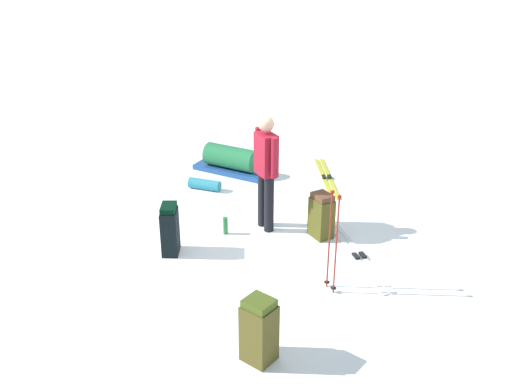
{
  "coord_description": "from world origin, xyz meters",
  "views": [
    {
      "loc": [
        7.08,
        -1.25,
        3.97
      ],
      "look_at": [
        0.0,
        0.0,
        0.7
      ],
      "focal_mm": 40.21,
      "sensor_mm": 36.0,
      "label": 1
    }
  ],
  "objects_px": {
    "backpack_large_dark": "(170,230)",
    "ski_poles_planted_near": "(333,237)",
    "ski_pair_near": "(327,178)",
    "skier_standing": "(266,167)",
    "gear_sled": "(231,161)",
    "ski_pair_far": "(359,257)",
    "backpack_bright": "(321,216)",
    "backpack_small_spare": "(259,331)",
    "thermos_bottle": "(225,226)",
    "sleeping_mat_rolled": "(205,184)"
  },
  "relations": [
    {
      "from": "backpack_small_spare",
      "to": "thermos_bottle",
      "type": "distance_m",
      "value": 2.71
    },
    {
      "from": "ski_pair_near",
      "to": "sleeping_mat_rolled",
      "type": "height_order",
      "value": "sleeping_mat_rolled"
    },
    {
      "from": "sleeping_mat_rolled",
      "to": "thermos_bottle",
      "type": "height_order",
      "value": "thermos_bottle"
    },
    {
      "from": "backpack_bright",
      "to": "ski_poles_planted_near",
      "type": "relative_size",
      "value": 0.51
    },
    {
      "from": "skier_standing",
      "to": "backpack_large_dark",
      "type": "height_order",
      "value": "skier_standing"
    },
    {
      "from": "ski_pair_near",
      "to": "backpack_small_spare",
      "type": "xyz_separation_m",
      "value": [
        4.4,
        -2.01,
        0.34
      ]
    },
    {
      "from": "backpack_large_dark",
      "to": "ski_poles_planted_near",
      "type": "distance_m",
      "value": 2.27
    },
    {
      "from": "backpack_bright",
      "to": "backpack_small_spare",
      "type": "height_order",
      "value": "backpack_small_spare"
    },
    {
      "from": "backpack_small_spare",
      "to": "ski_poles_planted_near",
      "type": "relative_size",
      "value": 0.55
    },
    {
      "from": "backpack_large_dark",
      "to": "backpack_small_spare",
      "type": "xyz_separation_m",
      "value": [
        2.31,
        0.79,
        0.01
      ]
    },
    {
      "from": "skier_standing",
      "to": "thermos_bottle",
      "type": "height_order",
      "value": "skier_standing"
    },
    {
      "from": "ski_pair_near",
      "to": "sleeping_mat_rolled",
      "type": "relative_size",
      "value": 3.3
    },
    {
      "from": "backpack_large_dark",
      "to": "ski_poles_planted_near",
      "type": "relative_size",
      "value": 0.54
    },
    {
      "from": "backpack_small_spare",
      "to": "sleeping_mat_rolled",
      "type": "relative_size",
      "value": 1.31
    },
    {
      "from": "backpack_large_dark",
      "to": "thermos_bottle",
      "type": "distance_m",
      "value": 0.91
    },
    {
      "from": "ski_pair_far",
      "to": "backpack_small_spare",
      "type": "bearing_deg",
      "value": -44.18
    },
    {
      "from": "backpack_bright",
      "to": "backpack_small_spare",
      "type": "bearing_deg",
      "value": -29.03
    },
    {
      "from": "ski_pair_near",
      "to": "gear_sled",
      "type": "xyz_separation_m",
      "value": [
        -0.58,
        -1.62,
        0.21
      ]
    },
    {
      "from": "backpack_large_dark",
      "to": "thermos_bottle",
      "type": "relative_size",
      "value": 2.72
    },
    {
      "from": "skier_standing",
      "to": "sleeping_mat_rolled",
      "type": "bearing_deg",
      "value": -153.76
    },
    {
      "from": "sleeping_mat_rolled",
      "to": "gear_sled",
      "type": "bearing_deg",
      "value": 140.93
    },
    {
      "from": "backpack_small_spare",
      "to": "sleeping_mat_rolled",
      "type": "xyz_separation_m",
      "value": [
        -4.32,
        -0.15,
        -0.26
      ]
    },
    {
      "from": "backpack_small_spare",
      "to": "backpack_bright",
      "type": "bearing_deg",
      "value": 150.97
    },
    {
      "from": "backpack_bright",
      "to": "gear_sled",
      "type": "relative_size",
      "value": 0.49
    },
    {
      "from": "backpack_small_spare",
      "to": "sleeping_mat_rolled",
      "type": "bearing_deg",
      "value": -177.99
    },
    {
      "from": "ski_pair_near",
      "to": "thermos_bottle",
      "type": "height_order",
      "value": "thermos_bottle"
    },
    {
      "from": "ski_pair_far",
      "to": "gear_sled",
      "type": "bearing_deg",
      "value": -158.57
    },
    {
      "from": "backpack_large_dark",
      "to": "thermos_bottle",
      "type": "xyz_separation_m",
      "value": [
        -0.39,
        0.79,
        -0.22
      ]
    },
    {
      "from": "ski_poles_planted_near",
      "to": "backpack_small_spare",
      "type": "bearing_deg",
      "value": -44.92
    },
    {
      "from": "ski_pair_far",
      "to": "thermos_bottle",
      "type": "distance_m",
      "value": 1.94
    },
    {
      "from": "thermos_bottle",
      "to": "backpack_bright",
      "type": "bearing_deg",
      "value": 76.95
    },
    {
      "from": "ski_pair_near",
      "to": "skier_standing",
      "type": "bearing_deg",
      "value": -41.09
    },
    {
      "from": "backpack_bright",
      "to": "thermos_bottle",
      "type": "xyz_separation_m",
      "value": [
        -0.31,
        -1.33,
        -0.19
      ]
    },
    {
      "from": "backpack_bright",
      "to": "backpack_small_spare",
      "type": "relative_size",
      "value": 0.92
    },
    {
      "from": "ski_pair_far",
      "to": "sleeping_mat_rolled",
      "type": "relative_size",
      "value": 3.27
    },
    {
      "from": "gear_sled",
      "to": "sleeping_mat_rolled",
      "type": "relative_size",
      "value": 2.46
    },
    {
      "from": "ski_pair_near",
      "to": "backpack_small_spare",
      "type": "distance_m",
      "value": 4.86
    },
    {
      "from": "ski_pair_near",
      "to": "backpack_bright",
      "type": "height_order",
      "value": "backpack_bright"
    },
    {
      "from": "ski_pair_far",
      "to": "backpack_small_spare",
      "type": "relative_size",
      "value": 2.5
    },
    {
      "from": "gear_sled",
      "to": "ski_pair_far",
      "type": "bearing_deg",
      "value": 21.43
    },
    {
      "from": "thermos_bottle",
      "to": "ski_poles_planted_near",
      "type": "bearing_deg",
      "value": 33.47
    },
    {
      "from": "ski_pair_near",
      "to": "thermos_bottle",
      "type": "bearing_deg",
      "value": -49.79
    },
    {
      "from": "thermos_bottle",
      "to": "ski_pair_near",
      "type": "bearing_deg",
      "value": 130.21
    },
    {
      "from": "backpack_large_dark",
      "to": "gear_sled",
      "type": "relative_size",
      "value": 0.52
    },
    {
      "from": "gear_sled",
      "to": "sleeping_mat_rolled",
      "type": "distance_m",
      "value": 0.87
    },
    {
      "from": "sleeping_mat_rolled",
      "to": "backpack_small_spare",
      "type": "bearing_deg",
      "value": 2.01
    },
    {
      "from": "ski_poles_planted_near",
      "to": "sleeping_mat_rolled",
      "type": "distance_m",
      "value": 3.52
    },
    {
      "from": "skier_standing",
      "to": "ski_poles_planted_near",
      "type": "distance_m",
      "value": 1.79
    },
    {
      "from": "backpack_large_dark",
      "to": "ski_pair_near",
      "type": "bearing_deg",
      "value": 126.72
    },
    {
      "from": "sleeping_mat_rolled",
      "to": "skier_standing",
      "type": "bearing_deg",
      "value": 26.24
    }
  ]
}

